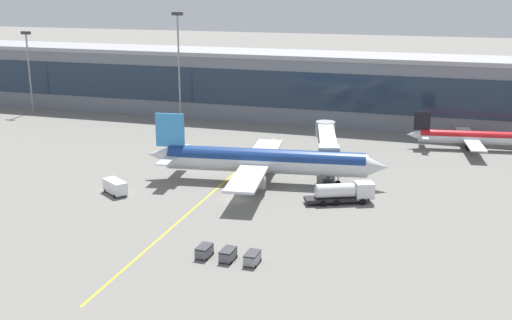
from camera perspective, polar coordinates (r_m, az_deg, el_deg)
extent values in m
plane|color=slate|center=(101.31, -1.94, -3.55)|extent=(700.00, 700.00, 0.00)
cube|color=yellow|center=(104.65, -3.99, -2.95)|extent=(1.80, 79.99, 0.01)
cube|color=slate|center=(161.37, 2.32, 6.53)|extent=(216.95, 16.03, 15.82)
cube|color=#1E2D42|center=(153.57, 1.52, 6.38)|extent=(210.44, 0.16, 8.86)
cube|color=#99999E|center=(160.27, 2.35, 9.50)|extent=(221.28, 16.35, 1.00)
cylinder|color=silver|center=(108.59, 0.85, -0.15)|extent=(34.89, 8.66, 3.94)
cylinder|color=navy|center=(108.49, 0.85, 0.03)|extent=(34.18, 8.41, 3.78)
cone|color=silver|center=(107.42, 10.77, -0.61)|extent=(4.41, 4.24, 3.74)
cone|color=silver|center=(112.85, -8.68, 0.48)|extent=(5.14, 3.96, 3.35)
cube|color=#388CD1|center=(111.14, -7.75, 2.69)|extent=(5.12, 1.06, 5.90)
cube|color=silver|center=(115.67, -6.86, 1.02)|extent=(2.85, 6.51, 0.24)
cube|color=silver|center=(108.41, -8.03, -0.01)|extent=(2.85, 6.51, 0.24)
cube|color=silver|center=(117.71, 0.83, 0.94)|extent=(6.75, 15.09, 0.40)
cube|color=silver|center=(100.17, -0.82, -1.69)|extent=(6.75, 15.09, 0.40)
cylinder|color=#939399|center=(115.42, 1.12, -0.07)|extent=(3.30, 2.56, 2.16)
cylinder|color=#939399|center=(102.88, 0.00, -2.03)|extent=(3.30, 2.56, 2.16)
cylinder|color=black|center=(108.38, 7.39, -2.11)|extent=(1.05, 0.53, 1.00)
cylinder|color=slate|center=(108.12, 7.40, -1.66)|extent=(0.20, 0.20, 1.79)
cylinder|color=black|center=(111.51, -0.07, -1.47)|extent=(1.05, 0.53, 1.00)
cylinder|color=slate|center=(111.25, -0.07, -1.03)|extent=(0.20, 0.20, 1.79)
cylinder|color=black|center=(108.17, -0.39, -2.01)|extent=(1.05, 0.53, 1.00)
cylinder|color=slate|center=(107.91, -0.39, -1.56)|extent=(0.20, 0.20, 1.79)
cube|color=#B2B7BC|center=(118.59, 6.40, 1.75)|extent=(7.43, 19.65, 2.80)
cube|color=#232328|center=(118.59, 6.43, 1.75)|extent=(6.83, 16.65, 1.54)
cube|color=#9EA3A8|center=(109.15, 6.58, 0.53)|extent=(4.24, 3.95, 2.94)
cylinder|color=#4C4C51|center=(110.02, 6.52, -1.09)|extent=(0.70, 0.70, 3.66)
cube|color=#262628|center=(110.51, 6.50, -1.92)|extent=(2.17, 2.17, 0.30)
cylinder|color=gray|center=(128.07, 6.26, 2.78)|extent=(3.90, 3.90, 3.08)
cylinder|color=gray|center=(128.81, 6.22, 1.38)|extent=(1.80, 1.80, 3.66)
cube|color=#232326|center=(100.03, 7.25, -3.47)|extent=(10.13, 6.43, 0.50)
cube|color=silver|center=(100.78, 9.71, -2.68)|extent=(3.59, 3.44, 2.50)
cube|color=black|center=(100.98, 10.41, -2.38)|extent=(1.10, 2.16, 1.12)
cylinder|color=silver|center=(99.54, 7.12, -2.75)|extent=(6.37, 4.49, 2.20)
cylinder|color=black|center=(102.17, 9.18, -3.29)|extent=(1.06, 0.73, 1.00)
cylinder|color=black|center=(100.02, 9.55, -3.72)|extent=(1.06, 0.73, 1.00)
cylinder|color=black|center=(101.13, 6.92, -3.40)|extent=(1.06, 0.73, 1.00)
cylinder|color=black|center=(98.96, 7.24, -3.84)|extent=(1.06, 0.73, 1.00)
cylinder|color=black|center=(100.66, 5.76, -3.45)|extent=(1.06, 0.73, 1.00)
cylinder|color=black|center=(98.48, 6.06, -3.90)|extent=(1.06, 0.73, 1.00)
cube|color=white|center=(105.93, -12.57, -2.33)|extent=(5.32, 4.55, 2.00)
cube|color=black|center=(106.91, -12.88, -1.99)|extent=(2.51, 2.55, 0.60)
cylinder|color=black|center=(107.38, -13.40, -2.70)|extent=(0.64, 0.54, 0.60)
cylinder|color=black|center=(108.13, -12.50, -2.51)|extent=(0.64, 0.54, 0.60)
cylinder|color=black|center=(104.35, -12.58, -3.18)|extent=(0.64, 0.54, 0.60)
cylinder|color=black|center=(105.12, -11.66, -2.99)|extent=(0.64, 0.54, 0.60)
cube|color=#595B60|center=(80.62, -4.68, -8.21)|extent=(1.56, 2.64, 1.10)
cube|color=#333338|center=(80.34, -4.69, -7.75)|extent=(1.60, 2.69, 0.10)
cylinder|color=black|center=(81.99, -4.86, -8.21)|extent=(0.13, 0.36, 0.36)
cylinder|color=black|center=(81.43, -3.88, -8.36)|extent=(0.13, 0.36, 0.36)
cylinder|color=black|center=(80.26, -5.47, -8.77)|extent=(0.13, 0.36, 0.36)
cylinder|color=black|center=(79.69, -4.47, -8.93)|extent=(0.13, 0.36, 0.36)
cube|color=#595B60|center=(79.47, -2.54, -8.53)|extent=(1.56, 2.64, 1.10)
cube|color=#333338|center=(79.19, -2.55, -8.07)|extent=(1.60, 2.69, 0.10)
cylinder|color=black|center=(80.84, -2.76, -8.53)|extent=(0.13, 0.36, 0.36)
cylinder|color=black|center=(80.33, -1.76, -8.68)|extent=(0.13, 0.36, 0.36)
cylinder|color=black|center=(79.08, -3.33, -9.10)|extent=(0.13, 0.36, 0.36)
cylinder|color=black|center=(78.57, -2.30, -9.26)|extent=(0.13, 0.36, 0.36)
cube|color=gray|center=(78.45, -0.34, -8.85)|extent=(1.56, 2.64, 1.10)
cube|color=#333338|center=(78.16, -0.34, -8.38)|extent=(1.60, 2.69, 0.10)
cylinder|color=black|center=(79.79, -0.60, -8.84)|extent=(0.13, 0.36, 0.36)
cylinder|color=black|center=(79.35, 0.43, -8.99)|extent=(0.13, 0.36, 0.36)
cylinder|color=black|center=(78.02, -1.12, -9.44)|extent=(0.13, 0.36, 0.36)
cylinder|color=black|center=(77.56, -0.07, -9.59)|extent=(0.13, 0.36, 0.36)
cylinder|color=silver|center=(138.25, 19.12, 1.90)|extent=(22.79, 5.91, 2.54)
cylinder|color=red|center=(138.20, 19.13, 1.99)|extent=(22.33, 5.74, 2.44)
cone|color=silver|center=(136.52, 14.03, 2.24)|extent=(3.34, 2.59, 2.16)
cube|color=black|center=(136.05, 14.75, 3.41)|extent=(3.30, 0.73, 3.81)
cube|color=silver|center=(139.16, 14.78, 2.49)|extent=(1.89, 4.22, 0.16)
cube|color=silver|center=(134.23, 14.98, 2.01)|extent=(1.89, 4.22, 0.16)
cube|color=silver|center=(143.92, 18.35, 2.40)|extent=(4.49, 9.88, 0.26)
cube|color=silver|center=(132.35, 19.13, 1.23)|extent=(4.49, 9.88, 0.26)
cylinder|color=#939399|center=(142.58, 18.67, 1.88)|extent=(2.15, 1.68, 1.40)
cylinder|color=#939399|center=(134.31, 19.25, 1.03)|extent=(2.15, 1.68, 1.40)
cylinder|color=black|center=(139.63, 18.42, 1.14)|extent=(0.68, 0.35, 0.65)
cylinder|color=slate|center=(139.47, 18.44, 1.40)|extent=(0.13, 0.13, 1.29)
cylinder|color=black|center=(137.44, 18.56, 0.91)|extent=(0.68, 0.35, 0.65)
cylinder|color=slate|center=(137.28, 18.59, 1.17)|extent=(0.13, 0.13, 1.29)
cylinder|color=gray|center=(179.77, -19.72, 7.33)|extent=(0.44, 0.44, 20.53)
cube|color=#333338|center=(178.73, -20.03, 10.71)|extent=(2.80, 0.50, 0.80)
cylinder|color=gray|center=(157.14, -6.94, 8.06)|extent=(0.44, 0.44, 25.98)
cube|color=#333338|center=(155.99, -7.10, 12.94)|extent=(2.80, 0.50, 0.80)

